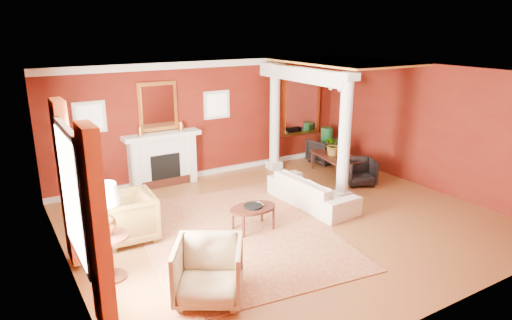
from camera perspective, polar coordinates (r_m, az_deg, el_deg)
ground at (r=9.15m, az=3.78°, el=-7.64°), size 8.00×8.00×0.00m
room_shell at (r=8.52m, az=4.04°, el=4.82°), size 8.04×7.04×2.92m
fireplace at (r=11.16m, az=-11.56°, el=0.11°), size 1.85×0.42×1.29m
overmantel_mirror at (r=11.00m, az=-12.19°, el=6.56°), size 0.95×0.07×1.15m
flank_window_left at (r=10.63m, az=-20.08°, el=5.03°), size 0.70×0.07×0.70m
flank_window_right at (r=11.62m, az=-4.92°, el=6.89°), size 0.70×0.07×0.70m
left_window at (r=6.69m, az=-21.28°, el=-4.98°), size 0.21×2.55×2.60m
column_front at (r=9.92m, az=11.02°, el=2.76°), size 0.36×0.36×2.80m
column_back at (r=12.00m, az=2.36°, el=5.45°), size 0.36×0.36×2.80m
header_beam at (r=10.94m, az=5.68°, el=10.60°), size 0.30×3.20×0.32m
amber_ceiling at (r=11.53m, az=10.85°, el=11.95°), size 2.30×3.40×0.04m
dining_mirror at (r=13.03m, az=5.69°, el=6.82°), size 1.30×0.07×1.70m
chandelier at (r=11.66m, az=10.71°, el=8.93°), size 0.60×0.62×0.75m
crown_trim at (r=11.38m, az=-6.19°, el=11.83°), size 8.00×0.08×0.16m
base_trim at (r=11.93m, az=-5.78°, el=-1.49°), size 8.00×0.08×0.12m
rug at (r=8.61m, az=-2.49°, el=-9.18°), size 3.88×4.85×0.02m
sofa at (r=9.84m, az=7.04°, el=-3.29°), size 0.72×2.18×0.84m
armchair_leopard at (r=8.51m, az=-15.80°, el=-6.67°), size 0.93×0.99×0.96m
armchair_stripe at (r=6.58m, az=-5.96°, el=-13.34°), size 1.25×1.23×0.96m
coffee_table at (r=8.60m, az=-0.37°, el=-6.17°), size 0.93×0.93×0.47m
coffee_book at (r=8.61m, az=-0.24°, el=-5.02°), size 0.16×0.02×0.22m
side_table at (r=7.14m, az=-18.24°, el=-6.62°), size 0.62×0.62×1.54m
dining_table at (r=11.92m, az=10.08°, el=0.07°), size 0.80×1.54×0.82m
dining_chair_near at (r=11.32m, az=12.85°, el=-1.28°), size 0.89×0.87×0.71m
dining_chair_far at (r=12.90m, az=8.51°, el=1.32°), size 0.82×0.78×0.77m
green_urn at (r=13.30m, az=8.78°, el=1.69°), size 0.39×0.39×0.94m
potted_plant at (r=11.76m, az=9.76°, el=3.06°), size 0.65×0.69×0.45m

